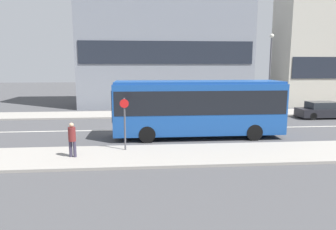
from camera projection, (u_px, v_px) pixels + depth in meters
ground_plane at (143, 130)px, 20.62m from camera, size 120.00×120.00×0.00m
sidewalk_near at (143, 156)px, 14.46m from camera, size 44.00×3.50×0.13m
sidewalk_far at (143, 114)px, 26.75m from camera, size 44.00×3.50×0.13m
lane_centerline at (143, 130)px, 20.62m from camera, size 41.80×0.16×0.01m
apartment_block_left_tower at (165, 9)px, 31.61m from camera, size 17.83×6.44×20.45m
city_bus at (198, 105)px, 18.23m from camera, size 10.20×2.55×3.45m
parked_car_0 at (323, 110)px, 25.04m from camera, size 4.20×1.70×1.38m
pedestrian_near_stop at (72, 138)px, 13.92m from camera, size 0.34×0.34×1.63m
bus_stop_sign at (125, 120)px, 14.98m from camera, size 0.44×0.12×2.65m
street_lamp at (270, 65)px, 26.38m from camera, size 0.36×0.36×6.95m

